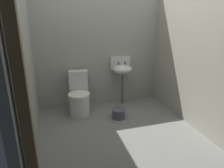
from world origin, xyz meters
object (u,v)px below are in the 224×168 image
wooden_door_post (21,88)px  toilet_near_wall (79,97)px  sink (122,69)px  bucket (119,113)px

wooden_door_post → toilet_near_wall: 2.14m
toilet_near_wall → sink: (0.92, 0.19, 0.43)m
sink → wooden_door_post: bearing=-128.6°
wooden_door_post → bucket: 2.23m
wooden_door_post → toilet_near_wall: bearing=69.5°
wooden_door_post → bucket: (1.34, 1.41, -1.10)m
toilet_near_wall → sink: bearing=-160.6°
bucket → wooden_door_post: bearing=-133.5°
toilet_near_wall → sink: size_ratio=0.79×
wooden_door_post → bucket: size_ratio=9.39×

